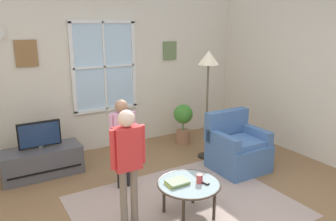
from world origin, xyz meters
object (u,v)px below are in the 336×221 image
object	(u,v)px
cup	(199,179)
person_pink_shirt	(122,134)
coffee_table	(189,185)
potted_plant_by_window	(183,121)
remote_near_books	(204,182)
person_red_shirt	(128,155)
remote_near_cup	(182,179)
tv_stand	(42,162)
floor_lamp	(208,69)
armchair	(237,148)
television	(39,135)
book_stack	(177,182)

from	to	relation	value
cup	person_pink_shirt	size ratio (longest dim) A/B	0.08
coffee_table	potted_plant_by_window	size ratio (longest dim) A/B	1.00
remote_near_books	person_red_shirt	distance (m)	0.94
coffee_table	remote_near_cup	world-z (taller)	remote_near_cup
remote_near_cup	person_pink_shirt	xyz separation A→B (m)	(-0.33, 0.94, 0.34)
tv_stand	remote_near_cup	bearing A→B (deg)	-57.30
cup	floor_lamp	xyz separation A→B (m)	(1.13, 1.37, 1.01)
remote_near_books	person_pink_shirt	xyz separation A→B (m)	(-0.51, 1.12, 0.34)
armchair	remote_near_cup	size ratio (longest dim) A/B	6.21
cup	potted_plant_by_window	world-z (taller)	potted_plant_by_window
remote_near_books	tv_stand	bearing A→B (deg)	124.05
person_pink_shirt	tv_stand	bearing A→B (deg)	133.11
television	coffee_table	world-z (taller)	television
television	cup	size ratio (longest dim) A/B	5.81
tv_stand	floor_lamp	world-z (taller)	floor_lamp
tv_stand	television	world-z (taller)	television
tv_stand	television	bearing A→B (deg)	-90.00
remote_near_cup	person_red_shirt	distance (m)	0.74
remote_near_books	person_pink_shirt	size ratio (longest dim) A/B	0.11
cup	floor_lamp	size ratio (longest dim) A/B	0.06
tv_stand	remote_near_books	bearing A→B (deg)	-55.95
book_stack	cup	bearing A→B (deg)	-24.08
tv_stand	coffee_table	bearing A→B (deg)	-57.86
coffee_table	remote_near_books	bearing A→B (deg)	-28.83
television	cup	xyz separation A→B (m)	(1.35, -2.04, -0.16)
tv_stand	person_red_shirt	size ratio (longest dim) A/B	0.84
armchair	book_stack	distance (m)	1.63
tv_stand	floor_lamp	xyz separation A→B (m)	(2.49, -0.67, 1.27)
tv_stand	armchair	world-z (taller)	armchair
person_pink_shirt	cup	bearing A→B (deg)	-66.81
floor_lamp	television	bearing A→B (deg)	164.99
coffee_table	floor_lamp	distance (m)	2.11
tv_stand	remote_near_cup	world-z (taller)	remote_near_cup
coffee_table	book_stack	bearing A→B (deg)	158.12
tv_stand	book_stack	xyz separation A→B (m)	(1.12, -1.94, 0.23)
cup	person_red_shirt	bearing A→B (deg)	161.25
remote_near_books	potted_plant_by_window	distance (m)	2.42
remote_near_books	potted_plant_by_window	xyz separation A→B (m)	(1.12, 2.15, 0.00)
remote_near_cup	potted_plant_by_window	distance (m)	2.36
book_stack	remote_near_books	distance (m)	0.31
tv_stand	cup	distance (m)	2.46
person_red_shirt	armchair	bearing A→B (deg)	14.01
potted_plant_by_window	book_stack	bearing A→B (deg)	-124.72
armchair	person_pink_shirt	size ratio (longest dim) A/B	0.71
coffee_table	person_pink_shirt	size ratio (longest dim) A/B	0.60
coffee_table	remote_near_cup	distance (m)	0.11
remote_near_cup	floor_lamp	world-z (taller)	floor_lamp
television	book_stack	distance (m)	2.24
television	potted_plant_by_window	size ratio (longest dim) A/B	0.80
cup	person_pink_shirt	distance (m)	1.23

